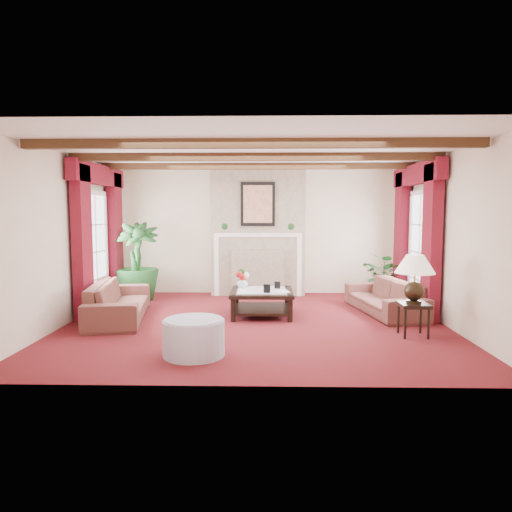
{
  "coord_description": "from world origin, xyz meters",
  "views": [
    {
      "loc": [
        0.17,
        -7.26,
        1.77
      ],
      "look_at": [
        0.0,
        0.4,
        1.04
      ],
      "focal_mm": 32.0,
      "sensor_mm": 36.0,
      "label": 1
    }
  ],
  "objects_px": {
    "side_table": "(413,319)",
    "sofa_left": "(119,295)",
    "potted_palm": "(137,279)",
    "coffee_table": "(262,303)",
    "ottoman": "(194,338)",
    "sofa_right": "(385,291)"
  },
  "relations": [
    {
      "from": "potted_palm",
      "to": "coffee_table",
      "type": "xyz_separation_m",
      "value": [
        2.54,
        -1.32,
        -0.23
      ]
    },
    {
      "from": "potted_palm",
      "to": "side_table",
      "type": "bearing_deg",
      "value": -28.72
    },
    {
      "from": "side_table",
      "to": "sofa_left",
      "type": "bearing_deg",
      "value": 168.07
    },
    {
      "from": "sofa_left",
      "to": "potted_palm",
      "type": "xyz_separation_m",
      "value": [
        -0.16,
        1.63,
        0.03
      ]
    },
    {
      "from": "sofa_right",
      "to": "coffee_table",
      "type": "distance_m",
      "value": 2.19
    },
    {
      "from": "sofa_left",
      "to": "coffee_table",
      "type": "relative_size",
      "value": 2.05
    },
    {
      "from": "sofa_right",
      "to": "side_table",
      "type": "distance_m",
      "value": 1.52
    },
    {
      "from": "potted_palm",
      "to": "coffee_table",
      "type": "height_order",
      "value": "potted_palm"
    },
    {
      "from": "sofa_right",
      "to": "side_table",
      "type": "height_order",
      "value": "sofa_right"
    },
    {
      "from": "coffee_table",
      "to": "potted_palm",
      "type": "bearing_deg",
      "value": 152.15
    },
    {
      "from": "sofa_right",
      "to": "ottoman",
      "type": "distance_m",
      "value": 3.89
    },
    {
      "from": "sofa_left",
      "to": "side_table",
      "type": "distance_m",
      "value": 4.67
    },
    {
      "from": "potted_palm",
      "to": "side_table",
      "type": "height_order",
      "value": "potted_palm"
    },
    {
      "from": "side_table",
      "to": "ottoman",
      "type": "distance_m",
      "value": 3.16
    },
    {
      "from": "side_table",
      "to": "potted_palm",
      "type": "bearing_deg",
      "value": 151.28
    },
    {
      "from": "ottoman",
      "to": "coffee_table",
      "type": "bearing_deg",
      "value": 69.91
    },
    {
      "from": "sofa_right",
      "to": "sofa_left",
      "type": "bearing_deg",
      "value": -92.77
    },
    {
      "from": "side_table",
      "to": "ottoman",
      "type": "relative_size",
      "value": 0.63
    },
    {
      "from": "sofa_right",
      "to": "ottoman",
      "type": "xyz_separation_m",
      "value": [
        -2.99,
        -2.49,
        -0.16
      ]
    },
    {
      "from": "potted_palm",
      "to": "side_table",
      "type": "relative_size",
      "value": 3.58
    },
    {
      "from": "sofa_left",
      "to": "side_table",
      "type": "xyz_separation_m",
      "value": [
        4.57,
        -0.97,
        -0.17
      ]
    },
    {
      "from": "potted_palm",
      "to": "coffee_table",
      "type": "distance_m",
      "value": 2.87
    }
  ]
}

